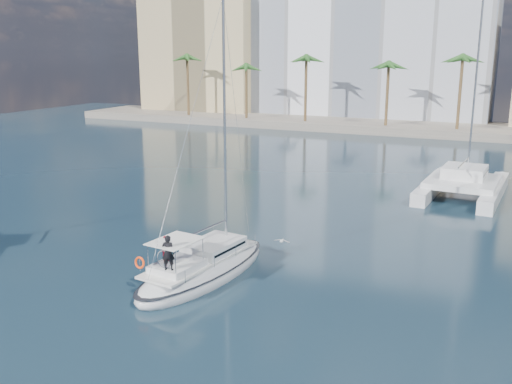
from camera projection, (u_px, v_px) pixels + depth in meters
The scene contains 9 objects.
ground at pixel (251, 259), 33.75m from camera, with size 160.00×160.00×0.00m, color black.
quay at pixel (422, 128), 87.27m from camera, with size 120.00×14.00×1.20m, color gray.
building_modern at pixel (369, 40), 99.54m from camera, with size 42.00×16.00×28.00m, color white.
building_tan_left at pixel (208, 57), 109.07m from camera, with size 22.00×14.00×22.00m, color tan.
palm_left at pixel (214, 62), 95.40m from camera, with size 3.60×3.60×12.30m.
palm_centre at pixel (422, 64), 81.43m from camera, with size 3.60×3.60×12.30m.
main_sloop at pixel (203, 268), 30.97m from camera, with size 4.51×10.74×15.49m.
catamaran at pixel (463, 182), 48.57m from camera, with size 6.83×12.65×17.93m.
seagull at pixel (282, 241), 34.39m from camera, with size 1.02×0.44×0.19m.
Camera 1 is at (13.75, -28.69, 11.96)m, focal length 40.00 mm.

